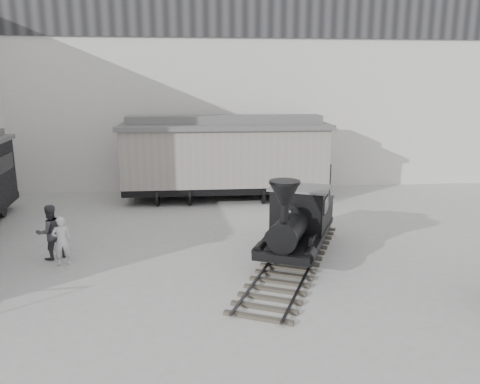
{
  "coord_description": "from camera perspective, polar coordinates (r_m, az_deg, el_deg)",
  "views": [
    {
      "loc": [
        -1.58,
        -11.43,
        5.78
      ],
      "look_at": [
        0.1,
        4.49,
        2.0
      ],
      "focal_mm": 35.0,
      "sensor_mm": 36.0,
      "label": 1
    }
  ],
  "objects": [
    {
      "name": "ground",
      "position": [
        12.91,
        1.7,
        -13.33
      ],
      "size": [
        90.0,
        90.0,
        0.0
      ],
      "primitive_type": "plane",
      "color": "#9E9E9B"
    },
    {
      "name": "north_wall",
      "position": [
        26.46,
        -2.67,
        12.79
      ],
      "size": [
        34.0,
        2.51,
        11.0
      ],
      "color": "silver",
      "rests_on": "ground"
    },
    {
      "name": "locomotive",
      "position": [
        15.81,
        6.96,
        -4.09
      ],
      "size": [
        5.11,
        8.32,
        2.94
      ],
      "rotation": [
        0.0,
        0.0,
        -0.43
      ],
      "color": "#3A342B",
      "rests_on": "ground"
    },
    {
      "name": "boxcar",
      "position": [
        23.26,
        -1.85,
        4.42
      ],
      "size": [
        10.26,
        3.3,
        4.19
      ],
      "rotation": [
        0.0,
        0.0,
        -0.01
      ],
      "color": "black",
      "rests_on": "ground"
    },
    {
      "name": "visitor_a",
      "position": [
        16.1,
        -20.9,
        -5.58
      ],
      "size": [
        0.68,
        0.55,
        1.63
      ],
      "primitive_type": "imported",
      "rotation": [
        0.0,
        0.0,
        3.44
      ],
      "color": "silver",
      "rests_on": "ground"
    },
    {
      "name": "visitor_b",
      "position": [
        16.76,
        -22.13,
        -4.55
      ],
      "size": [
        1.14,
        1.09,
        1.86
      ],
      "primitive_type": "imported",
      "rotation": [
        0.0,
        0.0,
        3.74
      ],
      "color": "#3A3A3E",
      "rests_on": "ground"
    }
  ]
}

